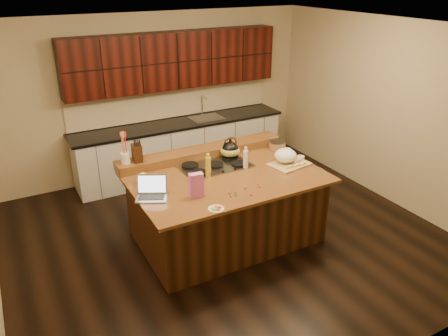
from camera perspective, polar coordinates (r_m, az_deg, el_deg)
room at (r=5.34m, az=0.26°, el=3.23°), size 5.52×5.02×2.72m
island at (r=5.72m, az=0.24°, el=-5.08°), size 2.40×1.60×0.92m
back_ledge at (r=6.06m, az=-2.92°, el=2.06°), size 2.40×0.30×0.12m
cooktop at (r=5.74m, az=-1.18°, el=0.32°), size 0.92×0.52×0.05m
back_counter at (r=7.48m, az=-5.93°, el=6.40°), size 3.70×0.66×2.40m
kettle at (r=5.93m, az=0.81°, el=2.49°), size 0.26×0.26×0.20m
green_bowl at (r=5.94m, az=0.81°, el=2.25°), size 0.30×0.30×0.15m
laptop at (r=5.04m, az=-9.43°, el=-3.03°), size 0.43×0.40×0.24m
oil_bottle at (r=5.40m, az=-2.08°, el=0.09°), size 0.08×0.08×0.27m
vinegar_bottle at (r=5.66m, az=2.83°, el=1.11°), size 0.08×0.08×0.25m
wooden_tray at (r=5.86m, az=8.16°, el=1.37°), size 0.56×0.45×0.21m
ramekin_a at (r=6.06m, az=10.00°, el=1.34°), size 0.11×0.11×0.04m
ramekin_b at (r=6.11m, az=7.66°, el=1.70°), size 0.12×0.12×0.04m
ramekin_c at (r=6.29m, az=8.28°, el=2.33°), size 0.13×0.13×0.04m
strainer_bowl at (r=6.36m, az=6.97°, el=2.87°), size 0.31×0.31×0.09m
kitchen_timer at (r=5.84m, az=9.46°, el=0.61°), size 0.09×0.09×0.07m
pink_bag at (r=4.94m, az=-3.65°, el=-2.28°), size 0.16×0.10×0.29m
candy_plate at (r=4.74m, az=-1.03°, el=-5.36°), size 0.23×0.23×0.01m
package_box at (r=5.37m, az=-10.62°, el=-1.37°), size 0.10×0.09×0.12m
utensil_crock at (r=5.67m, az=-12.74°, el=1.28°), size 0.15×0.15×0.14m
knife_block at (r=5.69m, az=-11.30°, el=1.94°), size 0.13×0.19×0.22m
gumdrop_0 at (r=5.16m, az=2.74°, el=-2.71°), size 0.02×0.02×0.02m
gumdrop_1 at (r=5.07m, az=1.52°, el=-3.21°), size 0.02×0.02×0.02m
gumdrop_2 at (r=5.20m, az=4.69°, el=-2.54°), size 0.02×0.02×0.02m
gumdrop_3 at (r=4.99m, az=0.88°, el=-3.71°), size 0.02×0.02×0.02m
gumdrop_4 at (r=5.04m, az=0.74°, el=-3.41°), size 0.02×0.02×0.02m
gumdrop_5 at (r=5.07m, az=0.63°, el=-3.21°), size 0.02×0.02×0.02m
gumdrop_6 at (r=5.28m, az=4.47°, el=-2.11°), size 0.02×0.02×0.02m
gumdrop_7 at (r=5.19m, az=2.91°, el=-2.55°), size 0.02×0.02×0.02m
gumdrop_8 at (r=5.03m, az=3.59°, el=-3.52°), size 0.02×0.02×0.02m
gumdrop_9 at (r=5.00m, az=1.53°, el=-3.61°), size 0.02×0.02×0.02m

